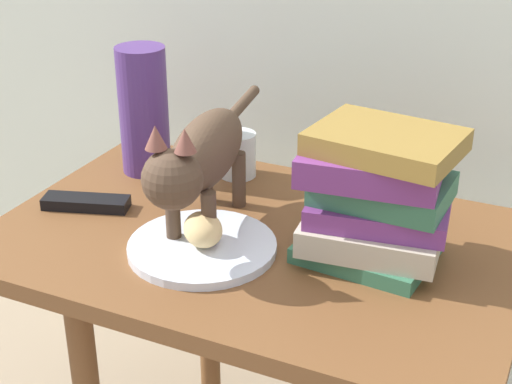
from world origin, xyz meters
The scene contains 8 objects.
side_table centered at (0.00, 0.00, 0.50)m, with size 0.85×0.56×0.59m.
plate centered at (-0.06, -0.08, 0.59)m, with size 0.23×0.23×0.01m, color silver.
bread_roll centered at (-0.05, -0.08, 0.63)m, with size 0.08×0.06×0.05m, color #E0BC7A.
cat centered at (-0.09, -0.02, 0.72)m, with size 0.13×0.48×0.23m.
book_stack centered at (0.19, 0.01, 0.69)m, with size 0.24×0.18×0.21m.
green_vase centered at (-0.30, 0.15, 0.71)m, with size 0.09×0.09×0.24m, color #4C2D72.
candle_jar centered at (-0.13, 0.20, 0.63)m, with size 0.07×0.07×0.08m.
tv_remote centered at (-0.31, -0.03, 0.60)m, with size 0.15×0.04×0.02m, color black.
Camera 1 is at (0.46, -1.00, 1.20)m, focal length 54.03 mm.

